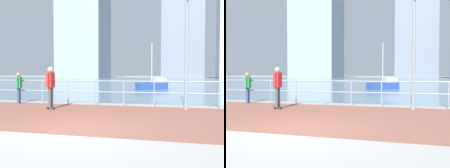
{
  "view_description": "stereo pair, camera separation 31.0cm",
  "coord_description": "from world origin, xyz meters",
  "views": [
    {
      "loc": [
        2.81,
        -6.69,
        1.51
      ],
      "look_at": [
        0.06,
        3.44,
        1.1
      ],
      "focal_mm": 44.21,
      "sensor_mm": 36.0,
      "label": 1
    },
    {
      "loc": [
        3.1,
        -6.6,
        1.51
      ],
      "look_at": [
        0.06,
        3.44,
        1.1
      ],
      "focal_mm": 44.21,
      "sensor_mm": 36.0,
      "label": 2
    }
  ],
  "objects": [
    {
      "name": "skateboarder",
      "position": [
        -2.68,
        3.71,
        1.07
      ],
      "size": [
        0.4,
        0.55,
        1.78
      ],
      "color": "black",
      "rests_on": "ground"
    },
    {
      "name": "bystander",
      "position": [
        -5.32,
        5.39,
        0.9
      ],
      "size": [
        0.32,
        0.56,
        1.55
      ],
      "color": "#384C7A",
      "rests_on": "ground"
    },
    {
      "name": "tower_slate",
      "position": [
        -30.75,
        80.63,
        13.68
      ],
      "size": [
        14.97,
        14.19,
        29.03
      ],
      "color": "#8493A3",
      "rests_on": "ground"
    },
    {
      "name": "brick_paving",
      "position": [
        0.0,
        2.58,
        0.0
      ],
      "size": [
        28.0,
        6.31,
        0.01
      ],
      "primitive_type": "cube",
      "color": "#935647",
      "rests_on": "ground"
    },
    {
      "name": "lamppost",
      "position": [
        2.84,
        4.99,
        3.19
      ],
      "size": [
        0.46,
        0.79,
        5.76
      ],
      "color": "gray",
      "rests_on": "ground"
    },
    {
      "name": "waterfront_railing",
      "position": [
        0.0,
        5.74,
        0.81
      ],
      "size": [
        25.25,
        0.06,
        1.17
      ],
      "color": "#8C99A3",
      "rests_on": "ground"
    },
    {
      "name": "harbor_water",
      "position": [
        0.0,
        50.74,
        0.0
      ],
      "size": [
        180.0,
        88.0,
        0.0
      ],
      "primitive_type": "cube",
      "color": "#6B899E",
      "rests_on": "ground"
    },
    {
      "name": "sailboat_yellow",
      "position": [
        -0.26,
        19.19,
        0.41
      ],
      "size": [
        2.93,
        2.77,
        4.33
      ],
      "color": "#284799",
      "rests_on": "ground"
    },
    {
      "name": "ground",
      "position": [
        0.0,
        40.0,
        0.0
      ],
      "size": [
        220.0,
        220.0,
        0.0
      ],
      "primitive_type": "plane",
      "color": "#ADAAA5"
    },
    {
      "name": "tower_brick",
      "position": [
        1.25,
        101.51,
        18.93
      ],
      "size": [
        15.18,
        12.67,
        39.52
      ],
      "color": "slate",
      "rests_on": "ground"
    }
  ]
}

